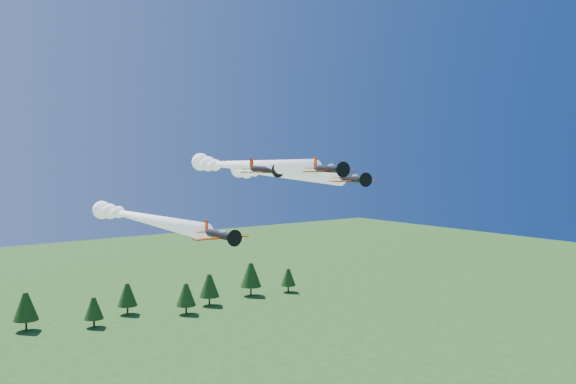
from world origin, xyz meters
TOP-DOWN VIEW (x-y plane):
  - plane_lead at (4.50, 21.64)m, footprint 16.23×59.60m
  - plane_left at (-10.42, 30.99)m, footprint 8.53×56.10m
  - plane_right at (18.16, 29.20)m, footprint 18.91×58.59m
  - plane_slot at (1.03, 8.09)m, footprint 8.44×9.15m
  - treeline at (2.59, 111.40)m, footprint 174.71×20.42m

SIDE VIEW (x-z plane):
  - treeline at x=2.59m, z-range 0.73..12.67m
  - plane_left at x=-10.42m, z-range 38.51..42.21m
  - plane_right at x=18.16m, z-range 45.87..49.57m
  - plane_slot at x=1.03m, z-range 47.61..50.56m
  - plane_lead at x=4.50m, z-range 47.73..51.43m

